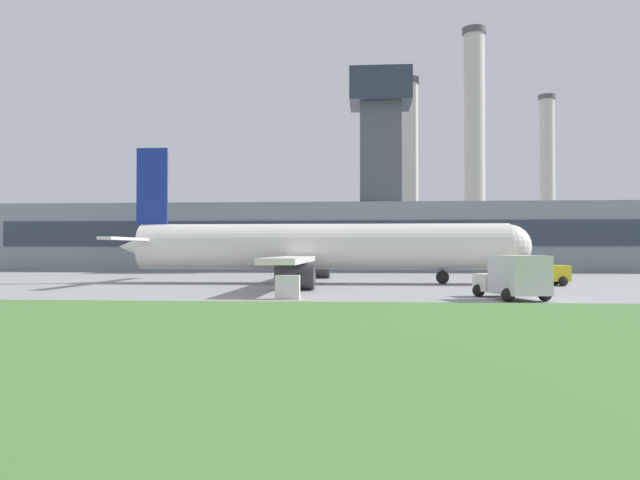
% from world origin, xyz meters
% --- Properties ---
extents(ground_plane, '(400.00, 400.00, 0.00)m').
position_xyz_m(ground_plane, '(0.00, 0.00, 0.00)').
color(ground_plane, gray).
extents(grass_strip, '(240.00, 37.00, 0.06)m').
position_xyz_m(grass_strip, '(0.00, -36.50, 0.03)').
color(grass_strip, '#4C7A38').
rests_on(grass_strip, ground_plane).
extents(terminal_building, '(87.99, 10.98, 24.19)m').
position_xyz_m(terminal_building, '(0.13, 28.20, 4.86)').
color(terminal_building, gray).
rests_on(terminal_building, ground_plane).
extents(smokestack_left, '(3.92, 3.92, 32.73)m').
position_xyz_m(smokestack_left, '(7.22, 61.68, 16.52)').
color(smokestack_left, beige).
rests_on(smokestack_left, ground_plane).
extents(smokestack_right, '(4.11, 4.11, 41.20)m').
position_xyz_m(smokestack_right, '(18.64, 61.55, 20.76)').
color(smokestack_right, beige).
rests_on(smokestack_right, ground_plane).
extents(smokestack_far, '(2.89, 2.89, 29.18)m').
position_xyz_m(smokestack_far, '(30.89, 61.24, 14.71)').
color(smokestack_far, beige).
rests_on(smokestack_far, ground_plane).
extents(airplane, '(31.69, 30.05, 10.54)m').
position_xyz_m(airplane, '(-3.99, -0.61, 2.74)').
color(airplane, white).
rests_on(airplane, ground_plane).
extents(pushback_tug, '(3.97, 2.36, 1.95)m').
position_xyz_m(pushback_tug, '(12.33, -2.24, 0.87)').
color(pushback_tug, yellow).
rests_on(pushback_tug, ground_plane).
extents(baggage_truck, '(3.45, 5.26, 2.29)m').
position_xyz_m(baggage_truck, '(7.49, -15.23, 1.12)').
color(baggage_truck, white).
rests_on(baggage_truck, ground_plane).
extents(ground_crew_person, '(0.54, 0.54, 1.82)m').
position_xyz_m(ground_crew_person, '(10.32, -7.62, 0.93)').
color(ground_crew_person, '#23283D').
rests_on(ground_crew_person, ground_plane).
extents(utility_cabinet, '(1.27, 0.60, 1.24)m').
position_xyz_m(utility_cabinet, '(-4.23, -15.79, 0.62)').
color(utility_cabinet, silver).
rests_on(utility_cabinet, ground_plane).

